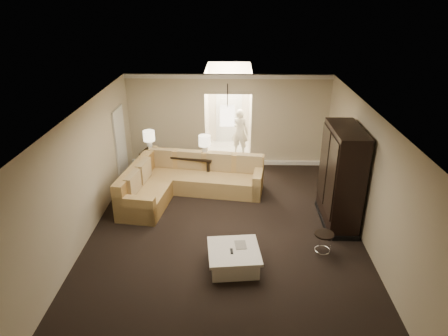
{
  "coord_description": "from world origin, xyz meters",
  "views": [
    {
      "loc": [
        0.17,
        -7.5,
        5.04
      ],
      "look_at": [
        -0.05,
        1.2,
        1.1
      ],
      "focal_mm": 32.0,
      "sensor_mm": 36.0,
      "label": 1
    }
  ],
  "objects_px": {
    "drink_table": "(324,239)",
    "console_table": "(178,165)",
    "sectional_sofa": "(184,181)",
    "person": "(240,130)",
    "armoire": "(341,179)",
    "coffee_table": "(234,258)"
  },
  "relations": [
    {
      "from": "console_table",
      "to": "person",
      "type": "height_order",
      "value": "person"
    },
    {
      "from": "sectional_sofa",
      "to": "console_table",
      "type": "xyz_separation_m",
      "value": [
        -0.27,
        0.85,
        0.09
      ]
    },
    {
      "from": "drink_table",
      "to": "person",
      "type": "bearing_deg",
      "value": 107.08
    },
    {
      "from": "console_table",
      "to": "person",
      "type": "relative_size",
      "value": 1.26
    },
    {
      "from": "armoire",
      "to": "sectional_sofa",
      "type": "bearing_deg",
      "value": 161.19
    },
    {
      "from": "console_table",
      "to": "sectional_sofa",
      "type": "bearing_deg",
      "value": -59.83
    },
    {
      "from": "sectional_sofa",
      "to": "drink_table",
      "type": "xyz_separation_m",
      "value": [
        3.16,
        -2.53,
        -0.04
      ]
    },
    {
      "from": "armoire",
      "to": "drink_table",
      "type": "xyz_separation_m",
      "value": [
        -0.56,
        -1.27,
        -0.76
      ]
    },
    {
      "from": "armoire",
      "to": "coffee_table",
      "type": "bearing_deg",
      "value": -144.07
    },
    {
      "from": "coffee_table",
      "to": "person",
      "type": "distance_m",
      "value": 5.92
    },
    {
      "from": "console_table",
      "to": "drink_table",
      "type": "xyz_separation_m",
      "value": [
        3.43,
        -3.38,
        -0.13
      ]
    },
    {
      "from": "drink_table",
      "to": "console_table",
      "type": "bearing_deg",
      "value": 135.42
    },
    {
      "from": "armoire",
      "to": "person",
      "type": "relative_size",
      "value": 1.36
    },
    {
      "from": "coffee_table",
      "to": "armoire",
      "type": "relative_size",
      "value": 0.47
    },
    {
      "from": "drink_table",
      "to": "person",
      "type": "height_order",
      "value": "person"
    },
    {
      "from": "console_table",
      "to": "person",
      "type": "distance_m",
      "value": 2.72
    },
    {
      "from": "armoire",
      "to": "drink_table",
      "type": "relative_size",
      "value": 4.68
    },
    {
      "from": "sectional_sofa",
      "to": "drink_table",
      "type": "bearing_deg",
      "value": -30.45
    },
    {
      "from": "drink_table",
      "to": "coffee_table",
      "type": "bearing_deg",
      "value": -165.7
    },
    {
      "from": "drink_table",
      "to": "person",
      "type": "relative_size",
      "value": 0.29
    },
    {
      "from": "coffee_table",
      "to": "armoire",
      "type": "xyz_separation_m",
      "value": [
        2.39,
        1.73,
        0.91
      ]
    },
    {
      "from": "armoire",
      "to": "person",
      "type": "xyz_separation_m",
      "value": [
        -2.22,
        4.15,
        -0.26
      ]
    }
  ]
}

